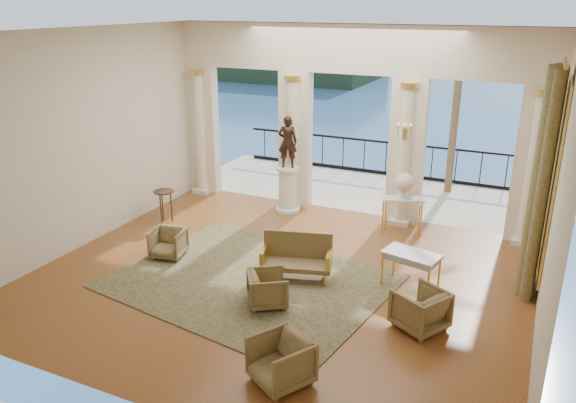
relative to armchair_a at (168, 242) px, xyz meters
The scene contains 23 objects.
floor 2.50m from the armchair_a, ahead, with size 9.00×9.00×0.00m, color #521F09.
room_walls 3.69m from the armchair_a, 22.07° to the right, with size 9.00×9.00×9.00m.
arcade 5.17m from the armchair_a, 57.85° to the left, with size 9.00×0.56×4.50m.
terrace 6.42m from the armchair_a, 67.30° to the left, with size 10.00×3.60×0.10m, color #BBB39C.
balustrade 7.91m from the armchair_a, 71.78° to the left, with size 9.00×0.06×1.03m.
palm_tree 8.90m from the armchair_a, 56.33° to the left, with size 2.00×2.00×4.50m.
headland 75.40m from the armchair_a, 111.43° to the left, with size 22.00×18.00×6.00m, color black.
sea 60.50m from the armchair_a, 87.64° to the left, with size 160.00×160.00×0.00m, color #2A619B.
curtain 7.15m from the armchair_a, 13.44° to the left, with size 0.33×1.40×4.09m.
window_frame 7.35m from the armchair_a, 13.09° to the left, with size 0.04×1.60×3.40m, color gold.
wall_sconce 5.63m from the armchair_a, 43.08° to the left, with size 0.30×0.11×0.33m.
rug 2.08m from the armchair_a, ahead, with size 4.87×3.79×0.02m, color #2E321B.
armchair_a is the anchor object (origin of this frame).
armchair_b 4.69m from the armchair_a, 34.96° to the right, with size 0.73×0.68×0.75m, color #47381D.
armchair_c 5.29m from the armchair_a, ahead, with size 0.73×0.68×0.75m, color #47381D.
armchair_d 2.86m from the armchair_a, 17.91° to the right, with size 0.65×0.61×0.67m, color #47381D.
settee 2.78m from the armchair_a, ahead, with size 1.42×0.90×0.87m.
game_table 4.88m from the armchair_a, ahead, with size 1.10×0.76×0.69m.
pedestal 3.64m from the armchair_a, 72.55° to the left, with size 0.62×0.62×1.13m.
statue 3.91m from the armchair_a, 72.55° to the left, with size 0.46×0.30×1.27m, color black.
console_table 5.16m from the armchair_a, 37.99° to the left, with size 0.98×0.65×0.87m.
urn 5.21m from the armchair_a, 37.99° to the left, with size 0.43×0.43×0.57m.
side_table 2.03m from the armchair_a, 128.35° to the left, with size 0.48×0.48×0.77m.
Camera 1 is at (4.18, -8.63, 4.99)m, focal length 35.00 mm.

